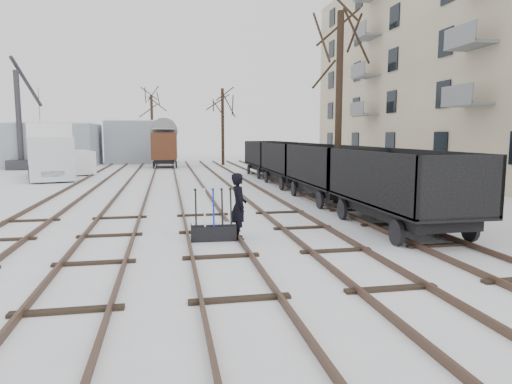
# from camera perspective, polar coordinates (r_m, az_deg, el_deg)

# --- Properties ---
(ground) EXTENTS (120.00, 120.00, 0.00)m
(ground) POSITION_cam_1_polar(r_m,az_deg,el_deg) (11.45, -4.38, -8.19)
(ground) COLOR white
(ground) RESTS_ON ground
(tracks) EXTENTS (13.90, 52.00, 0.16)m
(tracks) POSITION_cam_1_polar(r_m,az_deg,el_deg) (24.86, -8.04, 0.29)
(tracks) COLOR black
(tracks) RESTS_ON ground
(shed_left) EXTENTS (10.00, 8.00, 4.10)m
(shed_left) POSITION_cam_1_polar(r_m,az_deg,el_deg) (48.43, -25.16, 5.36)
(shed_left) COLOR #929CA5
(shed_left) RESTS_ON ground
(shed_right) EXTENTS (7.00, 6.00, 4.50)m
(shed_right) POSITION_cam_1_polar(r_m,az_deg,el_deg) (51.05, -14.17, 6.11)
(shed_right) COLOR #929CA5
(shed_right) RESTS_ON ground
(ground_frame) EXTENTS (1.32, 0.49, 1.49)m
(ground_frame) POSITION_cam_1_polar(r_m,az_deg,el_deg) (13.21, -5.32, -4.85)
(ground_frame) COLOR black
(ground_frame) RESTS_ON ground
(worker) EXTENTS (0.48, 0.72, 1.93)m
(worker) POSITION_cam_1_polar(r_m,az_deg,el_deg) (13.28, -2.17, -1.76)
(worker) COLOR black
(worker) RESTS_ON ground
(freight_wagon_a) EXTENTS (2.48, 6.19, 2.53)m
(freight_wagon_a) POSITION_cam_1_polar(r_m,az_deg,el_deg) (15.26, 17.49, -0.92)
(freight_wagon_a) COLOR black
(freight_wagon_a) RESTS_ON ground
(freight_wagon_b) EXTENTS (2.48, 6.19, 2.53)m
(freight_wagon_b) POSITION_cam_1_polar(r_m,az_deg,el_deg) (21.06, 9.19, 1.48)
(freight_wagon_b) COLOR black
(freight_wagon_b) RESTS_ON ground
(freight_wagon_c) EXTENTS (2.48, 6.19, 2.53)m
(freight_wagon_c) POSITION_cam_1_polar(r_m,az_deg,el_deg) (27.13, 4.53, 2.81)
(freight_wagon_c) COLOR black
(freight_wagon_c) RESTS_ON ground
(freight_wagon_d) EXTENTS (2.48, 6.19, 2.53)m
(freight_wagon_d) POSITION_cam_1_polar(r_m,az_deg,el_deg) (33.33, 1.59, 3.65)
(freight_wagon_d) COLOR black
(freight_wagon_d) RESTS_ON ground
(box_van_wagon) EXTENTS (2.60, 4.70, 3.53)m
(box_van_wagon) POSITION_cam_1_polar(r_m,az_deg,el_deg) (43.28, -11.36, 5.78)
(box_van_wagon) COLOR black
(box_van_wagon) RESTS_ON ground
(lorry) EXTENTS (4.11, 8.69, 3.79)m
(lorry) POSITION_cam_1_polar(r_m,az_deg,el_deg) (34.84, -24.40, 4.78)
(lorry) COLOR black
(lorry) RESTS_ON ground
(panel_van) EXTENTS (3.19, 4.48, 1.82)m
(panel_van) POSITION_cam_1_polar(r_m,az_deg,el_deg) (37.54, -21.41, 3.52)
(panel_van) COLOR white
(panel_van) RESTS_ON ground
(crane) EXTENTS (2.18, 5.67, 9.56)m
(crane) POSITION_cam_1_polar(r_m,az_deg,el_deg) (44.71, -27.31, 5.74)
(crane) COLOR #2E2D32
(crane) RESTS_ON ground
(tree_near) EXTENTS (0.30, 0.30, 8.26)m
(tree_near) POSITION_cam_1_polar(r_m,az_deg,el_deg) (20.52, 10.30, 10.14)
(tree_near) COLOR black
(tree_near) RESTS_ON ground
(tree_far_left) EXTENTS (0.30, 0.30, 7.37)m
(tree_far_left) POSITION_cam_1_polar(r_m,az_deg,el_deg) (53.00, -12.85, 7.74)
(tree_far_left) COLOR black
(tree_far_left) RESTS_ON ground
(tree_far_right) EXTENTS (0.30, 0.30, 7.52)m
(tree_far_right) POSITION_cam_1_polar(r_m,az_deg,el_deg) (45.69, -4.18, 8.10)
(tree_far_right) COLOR black
(tree_far_right) RESTS_ON ground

